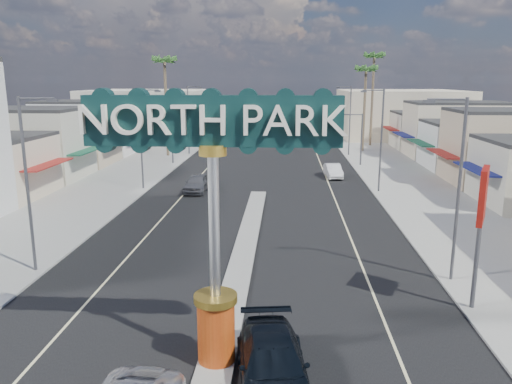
# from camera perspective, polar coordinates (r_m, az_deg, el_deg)

# --- Properties ---
(ground) EXTENTS (160.00, 160.00, 0.00)m
(ground) POSITION_cam_1_polar(r_m,az_deg,el_deg) (44.85, 0.37, 0.13)
(ground) COLOR gray
(ground) RESTS_ON ground
(road) EXTENTS (20.00, 120.00, 0.01)m
(road) POSITION_cam_1_polar(r_m,az_deg,el_deg) (44.85, 0.37, 0.14)
(road) COLOR black
(road) RESTS_ON ground
(median_island) EXTENTS (1.30, 30.00, 0.16)m
(median_island) POSITION_cam_1_polar(r_m,az_deg,el_deg) (29.45, -1.30, -6.51)
(median_island) COLOR gray
(median_island) RESTS_ON ground
(sidewalk_left) EXTENTS (8.00, 120.00, 0.12)m
(sidewalk_left) POSITION_cam_1_polar(r_m,az_deg,el_deg) (47.66, -16.68, 0.41)
(sidewalk_left) COLOR gray
(sidewalk_left) RESTS_ON ground
(sidewalk_right) EXTENTS (8.00, 120.00, 0.12)m
(sidewalk_right) POSITION_cam_1_polar(r_m,az_deg,el_deg) (46.28, 17.96, -0.03)
(sidewalk_right) COLOR gray
(sidewalk_right) RESTS_ON ground
(storefront_row_left) EXTENTS (12.00, 42.00, 6.00)m
(storefront_row_left) POSITION_cam_1_polar(r_m,az_deg,el_deg) (62.89, -21.45, 5.66)
(storefront_row_left) COLOR beige
(storefront_row_left) RESTS_ON ground
(storefront_row_right) EXTENTS (12.00, 42.00, 6.00)m
(storefront_row_right) POSITION_cam_1_polar(r_m,az_deg,el_deg) (61.09, 24.29, 5.23)
(storefront_row_right) COLOR #B7B29E
(storefront_row_right) RESTS_ON ground
(backdrop_far_left) EXTENTS (20.00, 20.00, 8.00)m
(backdrop_far_left) POSITION_cam_1_polar(r_m,az_deg,el_deg) (92.17, -12.02, 8.86)
(backdrop_far_left) COLOR #B7B29E
(backdrop_far_left) RESTS_ON ground
(backdrop_far_right) EXTENTS (20.00, 20.00, 8.00)m
(backdrop_far_right) POSITION_cam_1_polar(r_m,az_deg,el_deg) (91.05, 16.09, 8.60)
(backdrop_far_right) COLOR beige
(backdrop_far_right) RESTS_ON ground
(gateway_sign) EXTENTS (8.20, 1.50, 9.15)m
(gateway_sign) POSITION_cam_1_polar(r_m,az_deg,el_deg) (16.32, -4.87, -0.98)
(gateway_sign) COLOR red
(gateway_sign) RESTS_ON median_island
(traffic_signal_left) EXTENTS (5.09, 0.45, 6.00)m
(traffic_signal_left) POSITION_cam_1_polar(r_m,az_deg,el_deg) (59.10, -7.88, 7.26)
(traffic_signal_left) COLOR #47474C
(traffic_signal_left) RESTS_ON ground
(traffic_signal_right) EXTENTS (5.09, 0.45, 6.00)m
(traffic_signal_right) POSITION_cam_1_polar(r_m,az_deg,el_deg) (58.37, 10.24, 7.11)
(traffic_signal_right) COLOR #47474C
(traffic_signal_right) RESTS_ON ground
(streetlight_l_near) EXTENTS (2.03, 0.22, 9.00)m
(streetlight_l_near) POSITION_cam_1_polar(r_m,az_deg,el_deg) (27.34, -24.47, 1.64)
(streetlight_l_near) COLOR #47474C
(streetlight_l_near) RESTS_ON ground
(streetlight_l_mid) EXTENTS (2.03, 0.22, 9.00)m
(streetlight_l_mid) POSITION_cam_1_polar(r_m,az_deg,el_deg) (45.78, -12.86, 6.50)
(streetlight_l_mid) COLOR #47474C
(streetlight_l_mid) RESTS_ON ground
(streetlight_l_far) EXTENTS (2.03, 0.22, 9.00)m
(streetlight_l_far) POSITION_cam_1_polar(r_m,az_deg,el_deg) (67.11, -7.62, 8.59)
(streetlight_l_far) COLOR #47474C
(streetlight_l_far) RESTS_ON ground
(streetlight_r_near) EXTENTS (2.03, 0.22, 9.00)m
(streetlight_r_near) POSITION_cam_1_polar(r_m,az_deg,el_deg) (25.50, 21.90, 1.14)
(streetlight_r_near) COLOR #47474C
(streetlight_r_near) RESTS_ON ground
(streetlight_r_mid) EXTENTS (2.03, 0.22, 9.00)m
(streetlight_r_mid) POSITION_cam_1_polar(r_m,az_deg,el_deg) (44.71, 13.94, 6.30)
(streetlight_r_mid) COLOR #47474C
(streetlight_r_mid) RESTS_ON ground
(streetlight_r_far) EXTENTS (2.03, 0.22, 9.00)m
(streetlight_r_far) POSITION_cam_1_polar(r_m,az_deg,el_deg) (66.38, 10.55, 8.44)
(streetlight_r_far) COLOR #47474C
(streetlight_r_far) RESTS_ON ground
(palm_left_far) EXTENTS (2.60, 2.60, 13.10)m
(palm_left_far) POSITION_cam_1_polar(r_m,az_deg,el_deg) (65.55, -10.40, 14.02)
(palm_left_far) COLOR brown
(palm_left_far) RESTS_ON ground
(palm_right_mid) EXTENTS (2.60, 2.60, 12.10)m
(palm_right_mid) POSITION_cam_1_polar(r_m,az_deg,el_deg) (70.53, 12.47, 13.10)
(palm_right_mid) COLOR brown
(palm_right_mid) RESTS_ON ground
(palm_right_far) EXTENTS (2.60, 2.60, 14.10)m
(palm_right_far) POSITION_cam_1_polar(r_m,az_deg,el_deg) (76.81, 13.35, 14.34)
(palm_right_far) COLOR brown
(palm_right_far) RESTS_ON ground
(suv_right) EXTENTS (2.91, 5.73, 1.60)m
(suv_right) POSITION_cam_1_polar(r_m,az_deg,el_deg) (17.03, 1.91, -19.13)
(suv_right) COLOR black
(suv_right) RESTS_ON ground
(car_parked_left) EXTENTS (2.11, 4.71, 1.57)m
(car_parked_left) POSITION_cam_1_polar(r_m,az_deg,el_deg) (44.67, -6.73, 1.02)
(car_parked_left) COLOR slate
(car_parked_left) RESTS_ON ground
(car_parked_right) EXTENTS (1.80, 4.30, 1.38)m
(car_parked_right) POSITION_cam_1_polar(r_m,az_deg,el_deg) (51.54, 8.80, 2.42)
(car_parked_right) COLOR silver
(car_parked_right) RESTS_ON ground
(bank_pylon_sign) EXTENTS (1.00, 1.85, 6.14)m
(bank_pylon_sign) POSITION_cam_1_polar(r_m,az_deg,el_deg) (22.70, 24.42, -1.22)
(bank_pylon_sign) COLOR #47474C
(bank_pylon_sign) RESTS_ON sidewalk_right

